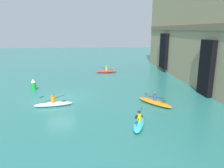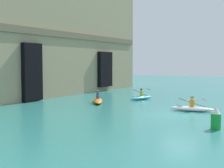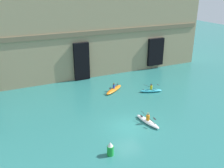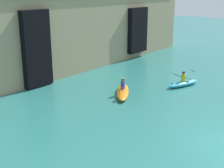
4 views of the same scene
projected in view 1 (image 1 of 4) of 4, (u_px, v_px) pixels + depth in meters
The scene contains 6 objects.
ground_plane at pixel (60, 99), 20.54m from camera, with size 120.00×120.00×0.00m, color #28706B.
kayak_white at pixel (53, 104), 18.46m from camera, with size 1.17×3.26×1.13m.
kayak_orange at pixel (155, 102), 18.91m from camera, with size 3.33×2.67×1.12m.
kayak_red at pixel (106, 71), 32.81m from camera, with size 0.80×3.16×1.05m.
kayak_cyan at pixel (139, 123), 14.66m from camera, with size 2.92×1.53×1.11m.
marker_buoy at pixel (33, 85), 23.36m from camera, with size 0.54×0.54×1.22m.
Camera 1 is at (19.95, 3.13, 6.33)m, focal length 35.00 mm.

